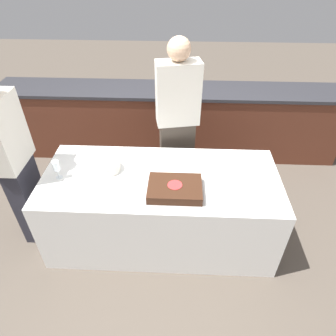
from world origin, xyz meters
TOP-DOWN VIEW (x-y plane):
  - ground_plane at (0.00, 0.00)m, footprint 14.00×14.00m
  - back_counter at (0.00, 1.53)m, footprint 4.40×0.58m
  - dining_table at (0.00, 0.00)m, footprint 2.08×0.90m
  - cake at (0.13, -0.19)m, footprint 0.48×0.36m
  - plate_stack at (-0.48, 0.08)m, footprint 0.23×0.23m
  - wine_glass at (-0.88, -0.05)m, footprint 0.06×0.06m
  - side_plate_near_cake at (0.10, 0.14)m, footprint 0.18×0.18m
  - person_cutting_cake at (0.13, 0.67)m, footprint 0.45×0.28m
  - person_seated_left at (-1.26, 0.00)m, footprint 0.20×0.40m

SIDE VIEW (x-z plane):
  - ground_plane at x=0.00m, z-range 0.00..0.00m
  - dining_table at x=0.00m, z-range 0.00..0.77m
  - back_counter at x=0.00m, z-range 0.00..0.92m
  - side_plate_near_cake at x=0.10m, z-range 0.77..0.77m
  - cake at x=0.13m, z-range 0.76..0.84m
  - plate_stack at x=-0.48m, z-range 0.77..0.85m
  - person_seated_left at x=-1.26m, z-range 0.03..1.70m
  - wine_glass at x=-0.88m, z-range 0.80..0.98m
  - person_cutting_cake at x=0.13m, z-range 0.04..1.80m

